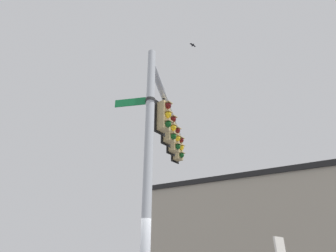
% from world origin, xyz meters
% --- Properties ---
extents(signal_pole, '(0.23, 0.23, 7.26)m').
position_xyz_m(signal_pole, '(0.00, 0.00, 3.63)').
color(signal_pole, '#ADB2B7').
rests_on(signal_pole, ground).
extents(mast_arm, '(5.46, 2.95, 0.21)m').
position_xyz_m(mast_arm, '(-2.68, -1.38, 6.81)').
color(mast_arm, '#ADB2B7').
extents(traffic_light_nearest_pole, '(0.54, 0.49, 1.31)m').
position_xyz_m(traffic_light_nearest_pole, '(-1.57, -0.79, 6.00)').
color(traffic_light_nearest_pole, black).
extents(traffic_light_mid_inner, '(0.54, 0.49, 1.31)m').
position_xyz_m(traffic_light_mid_inner, '(-2.48, -1.26, 6.00)').
color(traffic_light_mid_inner, black).
extents(traffic_light_mid_outer, '(0.54, 0.49, 1.31)m').
position_xyz_m(traffic_light_mid_outer, '(-3.40, -1.73, 6.00)').
color(traffic_light_mid_outer, black).
extents(traffic_light_arm_end, '(0.54, 0.49, 1.31)m').
position_xyz_m(traffic_light_arm_end, '(-4.31, -2.20, 6.00)').
color(traffic_light_arm_end, black).
extents(street_name_sign, '(0.61, 1.04, 0.22)m').
position_xyz_m(street_name_sign, '(0.14, -0.26, 5.57)').
color(street_name_sign, '#147238').
extents(bird_flying, '(0.29, 0.21, 0.10)m').
position_xyz_m(bird_flying, '(-3.51, -0.69, 10.50)').
color(bird_flying, black).
extents(storefront_building, '(8.64, 14.43, 6.01)m').
position_xyz_m(storefront_building, '(-12.78, -1.71, 3.02)').
color(storefront_building, '#A89E89').
rests_on(storefront_building, ground).
extents(tree_by_storefront, '(3.59, 3.59, 5.99)m').
position_xyz_m(tree_by_storefront, '(-11.68, -2.17, 4.17)').
color(tree_by_storefront, '#4C3823').
rests_on(tree_by_storefront, ground).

